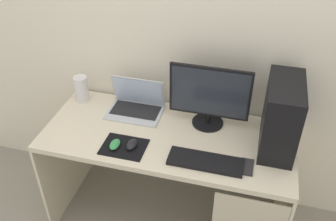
# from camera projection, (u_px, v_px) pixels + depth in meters

# --- Properties ---
(ground_plane) EXTENTS (8.00, 8.00, 0.00)m
(ground_plane) POSITION_uv_depth(u_px,v_px,m) (168.00, 215.00, 2.73)
(ground_plane) COLOR gray
(wall_back) EXTENTS (4.00, 0.05, 2.60)m
(wall_back) POSITION_uv_depth(u_px,v_px,m) (184.00, 29.00, 2.26)
(wall_back) COLOR beige
(wall_back) RESTS_ON ground_plane
(desk) EXTENTS (1.54, 0.66, 0.77)m
(desk) POSITION_uv_depth(u_px,v_px,m) (170.00, 154.00, 2.36)
(desk) COLOR beige
(desk) RESTS_ON ground_plane
(pc_tower) EXTENTS (0.19, 0.40, 0.42)m
(pc_tower) POSITION_uv_depth(u_px,v_px,m) (281.00, 116.00, 2.08)
(pc_tower) COLOR black
(pc_tower) RESTS_ON desk
(monitor) EXTENTS (0.49, 0.20, 0.41)m
(monitor) POSITION_uv_depth(u_px,v_px,m) (209.00, 97.00, 2.24)
(monitor) COLOR black
(monitor) RESTS_ON desk
(laptop) EXTENTS (0.36, 0.24, 0.23)m
(laptop) POSITION_uv_depth(u_px,v_px,m) (136.00, 105.00, 2.46)
(laptop) COLOR #B7BCC6
(laptop) RESTS_ON desk
(speaker) EXTENTS (0.09, 0.09, 0.18)m
(speaker) POSITION_uv_depth(u_px,v_px,m) (82.00, 89.00, 2.54)
(speaker) COLOR silver
(speaker) RESTS_ON desk
(keyboard) EXTENTS (0.42, 0.14, 0.02)m
(keyboard) POSITION_uv_depth(u_px,v_px,m) (206.00, 162.00, 2.07)
(keyboard) COLOR black
(keyboard) RESTS_ON desk
(mousepad) EXTENTS (0.26, 0.20, 0.00)m
(mousepad) POSITION_uv_depth(u_px,v_px,m) (124.00, 147.00, 2.18)
(mousepad) COLOR black
(mousepad) RESTS_ON desk
(mouse_left) EXTENTS (0.06, 0.10, 0.03)m
(mouse_left) POSITION_uv_depth(u_px,v_px,m) (132.00, 144.00, 2.17)
(mouse_left) COLOR black
(mouse_left) RESTS_ON mousepad
(mouse_right) EXTENTS (0.06, 0.10, 0.03)m
(mouse_right) POSITION_uv_depth(u_px,v_px,m) (115.00, 144.00, 2.17)
(mouse_right) COLOR #338C4C
(mouse_right) RESTS_ON mousepad
(cell_phone) EXTENTS (0.07, 0.13, 0.01)m
(cell_phone) POSITION_uv_depth(u_px,v_px,m) (247.00, 167.00, 2.04)
(cell_phone) COLOR #232326
(cell_phone) RESTS_ON desk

